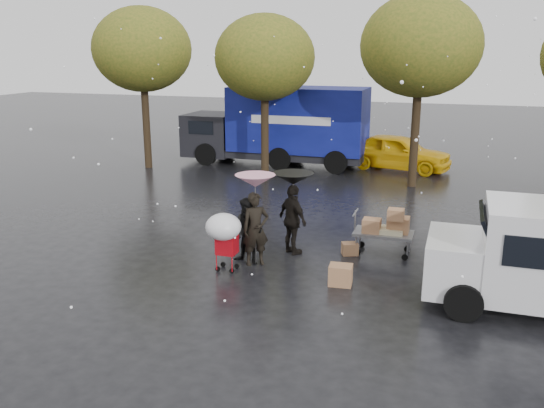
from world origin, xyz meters
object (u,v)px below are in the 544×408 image
(blue_truck, at_px, (280,126))
(shopping_cart, at_px, (224,230))
(person_pink, at_px, (256,229))
(vendor_cart, at_px, (387,227))
(person_black, at_px, (293,220))
(yellow_taxi, at_px, (398,152))

(blue_truck, bearing_deg, shopping_cart, -78.35)
(person_pink, distance_m, vendor_cart, 3.44)
(person_black, xyz_separation_m, yellow_taxi, (1.38, 11.62, -0.14))
(person_pink, xyz_separation_m, vendor_cart, (2.96, 1.74, -0.18))
(person_black, distance_m, yellow_taxi, 11.70)
(person_pink, xyz_separation_m, yellow_taxi, (2.02, 12.66, -0.13))
(person_pink, bearing_deg, yellow_taxi, 46.19)
(person_pink, distance_m, shopping_cart, 0.92)
(person_black, bearing_deg, yellow_taxi, -58.52)
(shopping_cart, height_order, yellow_taxi, yellow_taxi)
(person_black, bearing_deg, blue_truck, -32.75)
(person_black, xyz_separation_m, blue_truck, (-3.82, 11.08, 0.84))
(shopping_cart, bearing_deg, blue_truck, 101.65)
(shopping_cart, relative_size, yellow_taxi, 0.32)
(person_pink, relative_size, person_black, 0.99)
(person_pink, xyz_separation_m, person_black, (0.64, 1.03, 0.01))
(shopping_cart, bearing_deg, vendor_cart, 35.39)
(person_black, bearing_deg, vendor_cart, -124.86)
(shopping_cart, bearing_deg, person_pink, 54.70)
(vendor_cart, relative_size, yellow_taxi, 0.33)
(person_black, height_order, blue_truck, blue_truck)
(blue_truck, bearing_deg, person_pink, -75.33)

